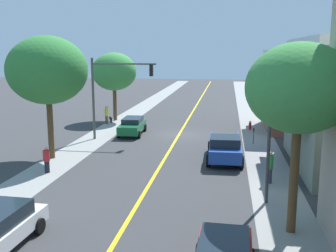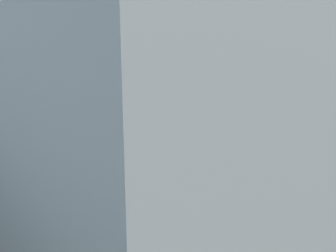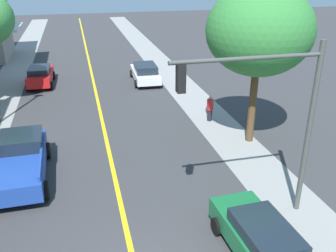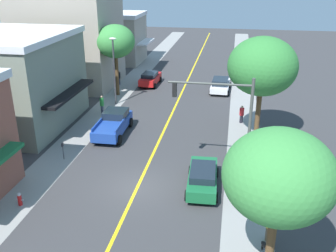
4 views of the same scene
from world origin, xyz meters
name	(u,v)px [view 1 (image 1 of 4)]	position (x,y,z in m)	size (l,w,h in m)	color
ground_plane	(179,134)	(0.00, 0.00, 0.00)	(140.00, 140.00, 0.00)	#38383A
sidewalk_left	(258,137)	(-6.73, 0.00, 0.00)	(2.66, 126.00, 0.01)	gray
sidewalk_right	(105,132)	(6.73, 0.00, 0.00)	(2.66, 126.00, 0.01)	gray
road_centerline_stripe	(179,134)	(0.00, 0.00, 0.00)	(0.20, 126.00, 0.00)	yellow
pale_office_building	(331,91)	(-13.31, -3.96, 3.66)	(12.33, 8.21, 7.28)	#935142
street_tree_left_near	(114,72)	(7.57, -6.29, 5.07)	(4.60, 4.60, 7.05)	brown
street_tree_right_corner	(299,89)	(-6.77, 18.10, 5.76)	(4.07, 4.07, 7.52)	brown
street_tree_left_far	(47,70)	(7.63, 8.93, 5.92)	(5.27, 5.27, 8.18)	brown
fire_hydrant	(250,125)	(-6.24, -3.15, 0.41)	(0.44, 0.24, 0.83)	red
parking_meter	(254,133)	(-6.19, 2.74, 0.85)	(0.12, 0.18, 1.28)	#4C4C51
traffic_light_mast	(112,85)	(5.14, 2.73, 4.44)	(5.34, 0.32, 6.64)	#474C47
street_lamp	(270,118)	(-6.06, 15.10, 4.12)	(0.70, 0.36, 6.70)	#38383D
green_sedan_right_curb	(132,126)	(4.05, 0.54, 0.78)	(2.11, 4.64, 1.45)	#196638
blue_pickup_truck	(225,147)	(-4.01, 7.80, 0.90)	(2.41, 5.48, 1.78)	#1E429E
pedestrian_green_shirt	(270,167)	(-6.49, 12.13, 0.95)	(0.37, 0.37, 1.80)	#33384C
pedestrian_red_shirt	(47,159)	(6.47, 12.13, 0.82)	(0.40, 0.40, 1.58)	black
pedestrian_yellow_shirt	(107,115)	(7.75, -3.89, 0.97)	(0.37, 0.37, 1.83)	brown
small_dog	(111,119)	(7.61, -4.83, 0.38)	(0.57, 0.73, 0.58)	black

